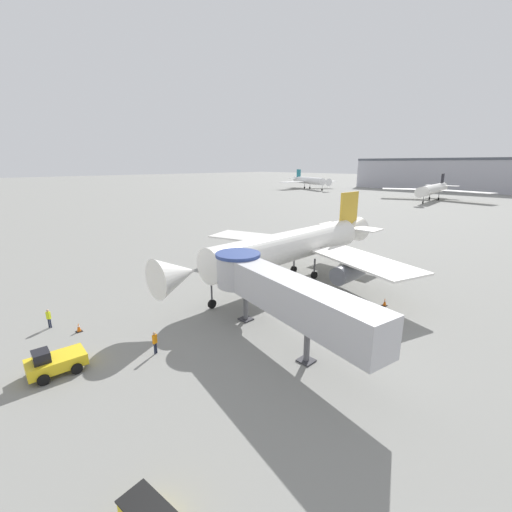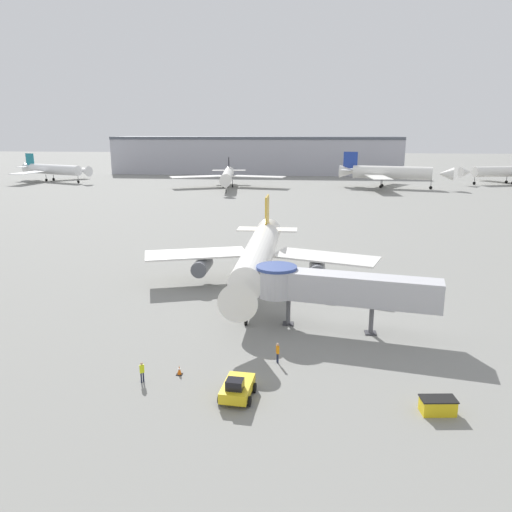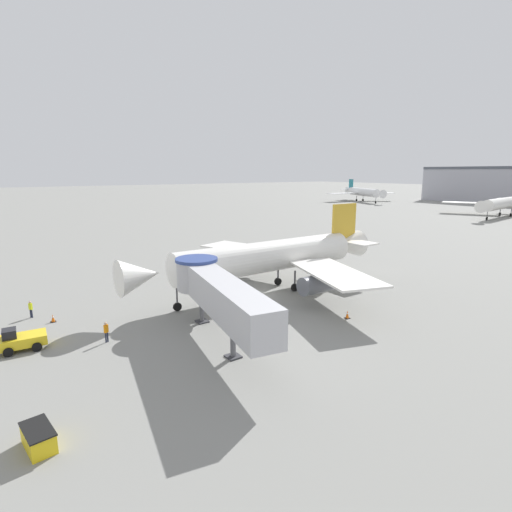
{
  "view_description": "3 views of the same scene",
  "coord_description": "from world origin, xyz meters",
  "px_view_note": "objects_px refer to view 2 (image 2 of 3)",
  "views": [
    {
      "loc": [
        25.43,
        -29.4,
        13.93
      ],
      "look_at": [
        0.6,
        -5.15,
        4.51
      ],
      "focal_mm": 24.0,
      "sensor_mm": 36.0,
      "label": 1
    },
    {
      "loc": [
        5.97,
        -57.69,
        19.22
      ],
      "look_at": [
        -0.19,
        -0.59,
        4.76
      ],
      "focal_mm": 35.0,
      "sensor_mm": 36.0,
      "label": 2
    },
    {
      "loc": [
        36.94,
        -26.62,
        14.25
      ],
      "look_at": [
        0.74,
        -1.11,
        4.87
      ],
      "focal_mm": 28.0,
      "sensor_mm": 36.0,
      "label": 3
    }
  ],
  "objects_px": {
    "main_airplane": "(259,255)",
    "traffic_cone_starboard_wing": "(352,287)",
    "traffic_cone_apron_front": "(179,370)",
    "ground_crew_wing_walker": "(278,351)",
    "service_container_yellow": "(438,406)",
    "jet_bridge": "(332,287)",
    "background_jet_blue_tail": "(390,173)",
    "background_jet_teal_tail": "(53,170)",
    "pushback_tug_yellow": "(237,388)",
    "background_jet_black_tail": "(228,176)",
    "background_jet_navy_tail": "(506,171)",
    "ground_crew_marshaller": "(142,371)"
  },
  "relations": [
    {
      "from": "ground_crew_marshaller",
      "to": "background_jet_navy_tail",
      "type": "xyz_separation_m",
      "value": [
        84.42,
        160.27,
        3.64
      ]
    },
    {
      "from": "background_jet_teal_tail",
      "to": "ground_crew_wing_walker",
      "type": "bearing_deg",
      "value": -123.1
    },
    {
      "from": "traffic_cone_apron_front",
      "to": "background_jet_teal_tail",
      "type": "distance_m",
      "value": 174.77
    },
    {
      "from": "pushback_tug_yellow",
      "to": "background_jet_teal_tail",
      "type": "distance_m",
      "value": 180.14
    },
    {
      "from": "background_jet_blue_tail",
      "to": "service_container_yellow",
      "type": "bearing_deg",
      "value": -173.71
    },
    {
      "from": "main_airplane",
      "to": "traffic_cone_starboard_wing",
      "type": "distance_m",
      "value": 12.33
    },
    {
      "from": "background_jet_blue_tail",
      "to": "background_jet_navy_tail",
      "type": "relative_size",
      "value": 1.07
    },
    {
      "from": "main_airplane",
      "to": "ground_crew_wing_walker",
      "type": "distance_m",
      "value": 21.18
    },
    {
      "from": "traffic_cone_apron_front",
      "to": "background_jet_blue_tail",
      "type": "bearing_deg",
      "value": 75.18
    },
    {
      "from": "traffic_cone_apron_front",
      "to": "background_jet_navy_tail",
      "type": "distance_m",
      "value": 178.63
    },
    {
      "from": "main_airplane",
      "to": "background_jet_black_tail",
      "type": "bearing_deg",
      "value": 101.25
    },
    {
      "from": "background_jet_teal_tail",
      "to": "background_jet_black_tail",
      "type": "height_order",
      "value": "background_jet_teal_tail"
    },
    {
      "from": "service_container_yellow",
      "to": "traffic_cone_apron_front",
      "type": "xyz_separation_m",
      "value": [
        -19.43,
        3.63,
        -0.2
      ]
    },
    {
      "from": "traffic_cone_apron_front",
      "to": "background_jet_black_tail",
      "type": "distance_m",
      "value": 135.29
    },
    {
      "from": "jet_bridge",
      "to": "service_container_yellow",
      "type": "bearing_deg",
      "value": -54.28
    },
    {
      "from": "service_container_yellow",
      "to": "ground_crew_wing_walker",
      "type": "relative_size",
      "value": 1.45
    },
    {
      "from": "background_jet_teal_tail",
      "to": "service_container_yellow",
      "type": "bearing_deg",
      "value": -121.25
    },
    {
      "from": "background_jet_teal_tail",
      "to": "main_airplane",
      "type": "bearing_deg",
      "value": -120.12
    },
    {
      "from": "service_container_yellow",
      "to": "traffic_cone_apron_front",
      "type": "height_order",
      "value": "service_container_yellow"
    },
    {
      "from": "pushback_tug_yellow",
      "to": "service_container_yellow",
      "type": "bearing_deg",
      "value": 2.64
    },
    {
      "from": "ground_crew_marshaller",
      "to": "background_jet_blue_tail",
      "type": "distance_m",
      "value": 148.18
    },
    {
      "from": "service_container_yellow",
      "to": "background_jet_black_tail",
      "type": "xyz_separation_m",
      "value": [
        -37.42,
        137.66,
        3.76
      ]
    },
    {
      "from": "traffic_cone_apron_front",
      "to": "ground_crew_wing_walker",
      "type": "xyz_separation_m",
      "value": [
        7.78,
        2.98,
        0.66
      ]
    },
    {
      "from": "main_airplane",
      "to": "background_jet_teal_tail",
      "type": "distance_m",
      "value": 157.27
    },
    {
      "from": "ground_crew_marshaller",
      "to": "pushback_tug_yellow",
      "type": "bearing_deg",
      "value": 130.48
    },
    {
      "from": "background_jet_black_tail",
      "to": "background_jet_navy_tail",
      "type": "xyz_separation_m",
      "value": [
        99.85,
        24.68,
        0.29
      ]
    },
    {
      "from": "pushback_tug_yellow",
      "to": "background_jet_navy_tail",
      "type": "height_order",
      "value": "background_jet_navy_tail"
    },
    {
      "from": "background_jet_teal_tail",
      "to": "traffic_cone_apron_front",
      "type": "bearing_deg",
      "value": -125.77
    },
    {
      "from": "main_airplane",
      "to": "background_jet_teal_tail",
      "type": "xyz_separation_m",
      "value": [
        -93.23,
        126.66,
        0.36
      ]
    },
    {
      "from": "main_airplane",
      "to": "background_jet_teal_tail",
      "type": "height_order",
      "value": "background_jet_teal_tail"
    },
    {
      "from": "pushback_tug_yellow",
      "to": "ground_crew_marshaller",
      "type": "bearing_deg",
      "value": 173.04
    },
    {
      "from": "service_container_yellow",
      "to": "ground_crew_wing_walker",
      "type": "xyz_separation_m",
      "value": [
        -11.65,
        6.6,
        0.46
      ]
    },
    {
      "from": "ground_crew_marshaller",
      "to": "background_jet_black_tail",
      "type": "xyz_separation_m",
      "value": [
        -15.43,
        135.59,
        3.35
      ]
    },
    {
      "from": "pushback_tug_yellow",
      "to": "background_jet_blue_tail",
      "type": "bearing_deg",
      "value": 82.03
    },
    {
      "from": "ground_crew_marshaller",
      "to": "background_jet_black_tail",
      "type": "distance_m",
      "value": 136.51
    },
    {
      "from": "traffic_cone_starboard_wing",
      "to": "traffic_cone_apron_front",
      "type": "relative_size",
      "value": 1.01
    },
    {
      "from": "jet_bridge",
      "to": "background_jet_blue_tail",
      "type": "xyz_separation_m",
      "value": [
        24.77,
        130.09,
        0.86
      ]
    },
    {
      "from": "traffic_cone_starboard_wing",
      "to": "background_jet_blue_tail",
      "type": "height_order",
      "value": "background_jet_blue_tail"
    },
    {
      "from": "jet_bridge",
      "to": "traffic_cone_starboard_wing",
      "type": "height_order",
      "value": "jet_bridge"
    },
    {
      "from": "jet_bridge",
      "to": "ground_crew_marshaller",
      "type": "distance_m",
      "value": 19.95
    },
    {
      "from": "jet_bridge",
      "to": "traffic_cone_starboard_wing",
      "type": "xyz_separation_m",
      "value": [
        3.17,
        13.04,
        -4.01
      ]
    },
    {
      "from": "jet_bridge",
      "to": "background_jet_blue_tail",
      "type": "relative_size",
      "value": 0.46
    },
    {
      "from": "jet_bridge",
      "to": "pushback_tug_yellow",
      "type": "distance_m",
      "value": 16.34
    },
    {
      "from": "traffic_cone_apron_front",
      "to": "ground_crew_wing_walker",
      "type": "distance_m",
      "value": 8.36
    },
    {
      "from": "main_airplane",
      "to": "background_jet_navy_tail",
      "type": "distance_m",
      "value": 155.95
    },
    {
      "from": "pushback_tug_yellow",
      "to": "ground_crew_wing_walker",
      "type": "height_order",
      "value": "pushback_tug_yellow"
    },
    {
      "from": "service_container_yellow",
      "to": "traffic_cone_starboard_wing",
      "type": "bearing_deg",
      "value": 97.61
    },
    {
      "from": "traffic_cone_apron_front",
      "to": "ground_crew_wing_walker",
      "type": "relative_size",
      "value": 0.44
    },
    {
      "from": "jet_bridge",
      "to": "background_jet_teal_tail",
      "type": "relative_size",
      "value": 0.51
    },
    {
      "from": "traffic_cone_apron_front",
      "to": "background_jet_teal_tail",
      "type": "height_order",
      "value": "background_jet_teal_tail"
    }
  ]
}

